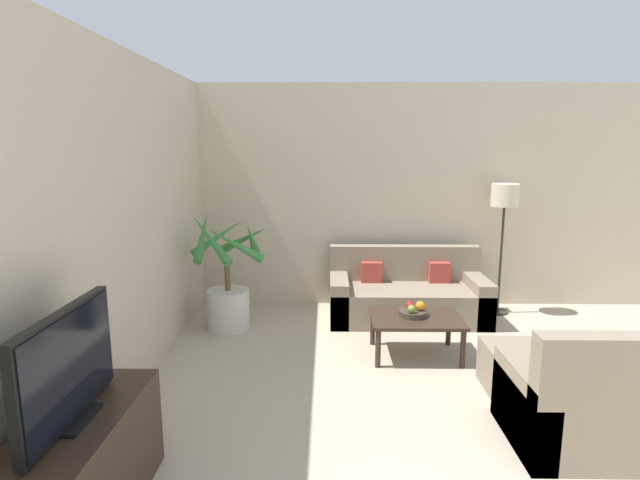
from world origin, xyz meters
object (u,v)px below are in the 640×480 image
(floor_lamp, at_px, (504,204))
(fruit_bowl, at_px, (413,313))
(coffee_table, at_px, (416,322))
(orange_fruit, at_px, (420,306))
(ottoman, at_px, (527,369))
(apple_green, at_px, (411,309))
(tv_console, at_px, (78,476))
(apple_red, at_px, (410,305))
(television, at_px, (68,367))
(potted_palm, at_px, (228,288))
(armchair, at_px, (582,406))
(sofa_loveseat, at_px, (407,296))

(floor_lamp, height_order, fruit_bowl, floor_lamp)
(coffee_table, height_order, fruit_bowl, fruit_bowl)
(orange_fruit, height_order, ottoman, orange_fruit)
(coffee_table, distance_m, orange_fruit, 0.16)
(floor_lamp, bearing_deg, apple_green, -133.87)
(tv_console, relative_size, fruit_bowl, 4.60)
(apple_red, height_order, apple_green, same)
(floor_lamp, height_order, coffee_table, floor_lamp)
(television, xyz_separation_m, apple_red, (2.05, 2.28, -0.42))
(potted_palm, relative_size, ottoman, 1.96)
(potted_palm, distance_m, coffee_table, 2.03)
(apple_red, xyz_separation_m, apple_green, (-0.00, -0.10, -0.00))
(television, bearing_deg, apple_red, 48.03)
(fruit_bowl, xyz_separation_m, armchair, (0.86, -1.47, -0.12))
(coffee_table, relative_size, fruit_bowl, 3.23)
(apple_green, distance_m, ottoman, 1.09)
(orange_fruit, xyz_separation_m, ottoman, (0.74, -0.72, -0.29))
(ottoman, bearing_deg, orange_fruit, 135.73)
(apple_green, bearing_deg, sofa_loveseat, 82.96)
(apple_red, distance_m, apple_green, 0.10)
(television, bearing_deg, sofa_loveseat, 56.35)
(floor_lamp, xyz_separation_m, orange_fruit, (-1.16, -1.23, -0.83))
(potted_palm, bearing_deg, sofa_loveseat, 10.61)
(potted_palm, bearing_deg, television, -93.91)
(fruit_bowl, xyz_separation_m, apple_red, (-0.02, 0.04, 0.06))
(tv_console, xyz_separation_m, television, (0.00, 0.00, 0.59))
(apple_red, distance_m, orange_fruit, 0.10)
(floor_lamp, bearing_deg, orange_fruit, -133.39)
(tv_console, bearing_deg, ottoman, 27.96)
(fruit_bowl, height_order, ottoman, fruit_bowl)
(apple_red, relative_size, apple_green, 1.00)
(television, relative_size, sofa_loveseat, 0.49)
(television, bearing_deg, floor_lamp, 46.50)
(television, bearing_deg, tv_console, 180.00)
(floor_lamp, xyz_separation_m, coffee_table, (-1.20, -1.26, -0.97))
(floor_lamp, xyz_separation_m, apple_green, (-1.26, -1.31, -0.83))
(fruit_bowl, relative_size, apple_red, 3.38)
(floor_lamp, height_order, armchair, floor_lamp)
(tv_console, distance_m, coffee_table, 3.06)
(floor_lamp, height_order, orange_fruit, floor_lamp)
(fruit_bowl, height_order, orange_fruit, orange_fruit)
(potted_palm, height_order, floor_lamp, floor_lamp)
(apple_red, bearing_deg, ottoman, -41.88)
(orange_fruit, relative_size, ottoman, 0.14)
(coffee_table, bearing_deg, ottoman, -41.30)
(ottoman, bearing_deg, floor_lamp, 77.82)
(potted_palm, xyz_separation_m, fruit_bowl, (1.88, -0.67, -0.05))
(floor_lamp, relative_size, orange_fruit, 17.13)
(tv_console, relative_size, coffee_table, 1.43)
(apple_green, xyz_separation_m, ottoman, (0.84, -0.64, -0.29))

